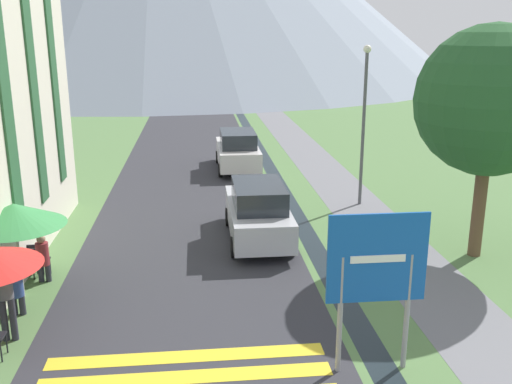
{
  "coord_description": "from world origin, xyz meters",
  "views": [
    {
      "loc": [
        -2.19,
        -4.51,
        6.19
      ],
      "look_at": [
        -0.66,
        10.0,
        2.07
      ],
      "focal_mm": 40.0,
      "sensor_mm": 36.0,
      "label": 1
    }
  ],
  "objects_px": {
    "road_sign": "(377,271)",
    "tree_by_path": "(491,101)",
    "parked_car_near": "(258,211)",
    "streetlamp": "(364,114)",
    "person_seated_near": "(16,287)",
    "cafe_chair_middle": "(6,277)",
    "cafe_umbrella_middle_green": "(14,215)",
    "parked_car_far": "(238,150)",
    "person_seated_far": "(43,256)",
    "cafe_chair_far_left": "(40,259)",
    "cafe_chair_far_right": "(36,255)",
    "person_standing_terrace": "(5,294)"
  },
  "relations": [
    {
      "from": "parked_car_far",
      "to": "streetlamp",
      "type": "bearing_deg",
      "value": -55.52
    },
    {
      "from": "parked_car_far",
      "to": "streetlamp",
      "type": "distance_m",
      "value": 7.65
    },
    {
      "from": "parked_car_near",
      "to": "person_seated_far",
      "type": "xyz_separation_m",
      "value": [
        -5.77,
        -2.46,
        -0.21
      ]
    },
    {
      "from": "parked_car_near",
      "to": "person_seated_near",
      "type": "xyz_separation_m",
      "value": [
        -5.92,
        -4.24,
        -0.22
      ]
    },
    {
      "from": "streetlamp",
      "to": "cafe_chair_middle",
      "type": "bearing_deg",
      "value": -147.87
    },
    {
      "from": "person_seated_far",
      "to": "tree_by_path",
      "type": "bearing_deg",
      "value": 2.8
    },
    {
      "from": "cafe_umbrella_middle_green",
      "to": "person_seated_near",
      "type": "height_order",
      "value": "cafe_umbrella_middle_green"
    },
    {
      "from": "parked_car_far",
      "to": "cafe_umbrella_middle_green",
      "type": "height_order",
      "value": "cafe_umbrella_middle_green"
    },
    {
      "from": "cafe_chair_middle",
      "to": "tree_by_path",
      "type": "xyz_separation_m",
      "value": [
        12.48,
        1.4,
        3.89
      ]
    },
    {
      "from": "parked_car_near",
      "to": "tree_by_path",
      "type": "bearing_deg",
      "value": -17.32
    },
    {
      "from": "parked_car_far",
      "to": "cafe_chair_far_left",
      "type": "height_order",
      "value": "parked_car_far"
    },
    {
      "from": "road_sign",
      "to": "tree_by_path",
      "type": "bearing_deg",
      "value": 48.65
    },
    {
      "from": "cafe_umbrella_middle_green",
      "to": "cafe_chair_far_left",
      "type": "bearing_deg",
      "value": 82.01
    },
    {
      "from": "cafe_chair_middle",
      "to": "cafe_umbrella_middle_green",
      "type": "distance_m",
      "value": 1.61
    },
    {
      "from": "person_seated_far",
      "to": "cafe_chair_far_right",
      "type": "bearing_deg",
      "value": 120.27
    },
    {
      "from": "person_standing_terrace",
      "to": "person_seated_far",
      "type": "relative_size",
      "value": 1.42
    },
    {
      "from": "person_seated_far",
      "to": "tree_by_path",
      "type": "relative_size",
      "value": 0.2
    },
    {
      "from": "cafe_umbrella_middle_green",
      "to": "tree_by_path",
      "type": "bearing_deg",
      "value": 6.71
    },
    {
      "from": "cafe_chair_far_left",
      "to": "cafe_umbrella_middle_green",
      "type": "relative_size",
      "value": 0.36
    },
    {
      "from": "cafe_chair_far_right",
      "to": "streetlamp",
      "type": "xyz_separation_m",
      "value": [
        10.26,
        5.3,
        2.85
      ]
    },
    {
      "from": "road_sign",
      "to": "person_standing_terrace",
      "type": "height_order",
      "value": "road_sign"
    },
    {
      "from": "parked_car_far",
      "to": "streetlamp",
      "type": "relative_size",
      "value": 0.78
    },
    {
      "from": "person_seated_far",
      "to": "cafe_chair_middle",
      "type": "bearing_deg",
      "value": -128.97
    },
    {
      "from": "road_sign",
      "to": "parked_car_near",
      "type": "height_order",
      "value": "road_sign"
    },
    {
      "from": "cafe_chair_middle",
      "to": "person_seated_far",
      "type": "height_order",
      "value": "person_seated_far"
    },
    {
      "from": "person_seated_near",
      "to": "person_seated_far",
      "type": "relative_size",
      "value": 0.99
    },
    {
      "from": "parked_car_far",
      "to": "cafe_chair_middle",
      "type": "height_order",
      "value": "parked_car_far"
    },
    {
      "from": "cafe_chair_middle",
      "to": "tree_by_path",
      "type": "height_order",
      "value": "tree_by_path"
    },
    {
      "from": "cafe_chair_far_right",
      "to": "person_seated_near",
      "type": "bearing_deg",
      "value": -70.46
    },
    {
      "from": "cafe_chair_far_left",
      "to": "streetlamp",
      "type": "relative_size",
      "value": 0.15
    },
    {
      "from": "person_standing_terrace",
      "to": "streetlamp",
      "type": "bearing_deg",
      "value": 41.34
    },
    {
      "from": "person_standing_terrace",
      "to": "cafe_umbrella_middle_green",
      "type": "bearing_deg",
      "value": 98.56
    },
    {
      "from": "cafe_chair_middle",
      "to": "person_standing_terrace",
      "type": "relative_size",
      "value": 0.47
    },
    {
      "from": "parked_car_near",
      "to": "cafe_chair_far_left",
      "type": "bearing_deg",
      "value": -159.46
    },
    {
      "from": "parked_car_near",
      "to": "cafe_chair_middle",
      "type": "bearing_deg",
      "value": -152.94
    },
    {
      "from": "cafe_chair_middle",
      "to": "person_seated_far",
      "type": "xyz_separation_m",
      "value": [
        0.67,
        0.83,
        0.18
      ]
    },
    {
      "from": "road_sign",
      "to": "tree_by_path",
      "type": "height_order",
      "value": "tree_by_path"
    },
    {
      "from": "streetlamp",
      "to": "tree_by_path",
      "type": "distance_m",
      "value": 5.68
    },
    {
      "from": "streetlamp",
      "to": "parked_car_near",
      "type": "bearing_deg",
      "value": -141.04
    },
    {
      "from": "parked_car_far",
      "to": "road_sign",
      "type": "bearing_deg",
      "value": -85.48
    },
    {
      "from": "cafe_chair_far_left",
      "to": "cafe_chair_middle",
      "type": "height_order",
      "value": "same"
    },
    {
      "from": "tree_by_path",
      "to": "parked_car_far",
      "type": "bearing_deg",
      "value": 117.99
    },
    {
      "from": "cafe_chair_middle",
      "to": "tree_by_path",
      "type": "relative_size",
      "value": 0.13
    },
    {
      "from": "cafe_umbrella_middle_green",
      "to": "streetlamp",
      "type": "relative_size",
      "value": 0.41
    },
    {
      "from": "road_sign",
      "to": "cafe_chair_middle",
      "type": "bearing_deg",
      "value": 153.51
    },
    {
      "from": "tree_by_path",
      "to": "streetlamp",
      "type": "bearing_deg",
      "value": 109.55
    },
    {
      "from": "person_seated_far",
      "to": "streetlamp",
      "type": "relative_size",
      "value": 0.22
    },
    {
      "from": "person_seated_near",
      "to": "parked_car_near",
      "type": "bearing_deg",
      "value": 35.61
    },
    {
      "from": "parked_car_near",
      "to": "cafe_umbrella_middle_green",
      "type": "relative_size",
      "value": 1.88
    },
    {
      "from": "cafe_chair_far_left",
      "to": "person_seated_far",
      "type": "xyz_separation_m",
      "value": [
        0.14,
        -0.25,
        0.18
      ]
    }
  ]
}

